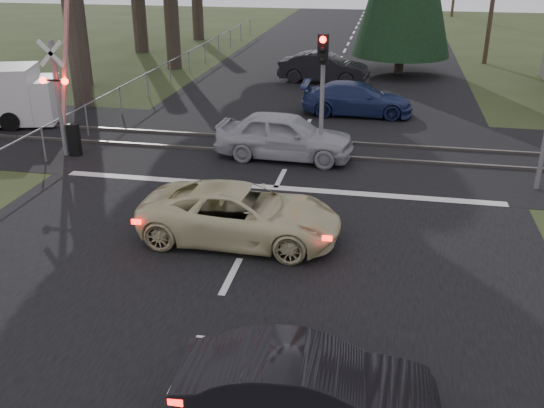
% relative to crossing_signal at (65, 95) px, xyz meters
% --- Properties ---
extents(ground, '(120.00, 120.00, 0.00)m').
position_rel_crossing_signal_xyz_m(ground, '(7.27, -9.79, -2.06)').
color(ground, '#293618').
rests_on(ground, ground).
extents(road, '(14.00, 100.00, 0.01)m').
position_rel_crossing_signal_xyz_m(road, '(7.27, 0.21, -2.05)').
color(road, black).
rests_on(road, ground).
extents(rail_corridor, '(120.00, 8.00, 0.01)m').
position_rel_crossing_signal_xyz_m(rail_corridor, '(7.27, 2.21, -2.05)').
color(rail_corridor, black).
rests_on(rail_corridor, ground).
extents(stop_line, '(13.00, 0.35, 0.00)m').
position_rel_crossing_signal_xyz_m(stop_line, '(7.27, -1.59, -2.05)').
color(stop_line, silver).
rests_on(stop_line, ground).
extents(rail_near, '(120.00, 0.12, 0.10)m').
position_rel_crossing_signal_xyz_m(rail_near, '(7.27, 1.41, -2.01)').
color(rail_near, '#59544C').
rests_on(rail_near, ground).
extents(rail_far, '(120.00, 0.12, 0.10)m').
position_rel_crossing_signal_xyz_m(rail_far, '(7.27, 3.01, -2.01)').
color(rail_far, '#59544C').
rests_on(rail_far, ground).
extents(crossing_signal, '(1.62, 0.38, 6.96)m').
position_rel_crossing_signal_xyz_m(crossing_signal, '(0.00, 0.00, 0.00)').
color(crossing_signal, slate).
rests_on(crossing_signal, ground).
extents(traffic_signal_center, '(0.32, 0.48, 4.10)m').
position_rel_crossing_signal_xyz_m(traffic_signal_center, '(8.27, 0.89, 0.75)').
color(traffic_signal_center, slate).
rests_on(traffic_signal_center, ground).
extents(fence_left, '(0.10, 36.00, 1.20)m').
position_rel_crossing_signal_xyz_m(fence_left, '(-0.53, 12.71, -2.06)').
color(fence_left, slate).
rests_on(fence_left, ground).
extents(cream_coupe, '(4.84, 2.30, 1.33)m').
position_rel_crossing_signal_xyz_m(cream_coupe, '(7.07, -5.01, -1.39)').
color(cream_coupe, beige).
rests_on(cream_coupe, ground).
extents(dark_hatchback, '(3.94, 1.60, 1.27)m').
position_rel_crossing_signal_xyz_m(dark_hatchback, '(9.48, -10.80, -1.42)').
color(dark_hatchback, black).
rests_on(dark_hatchback, ground).
extents(silver_car, '(4.62, 2.05, 1.54)m').
position_rel_crossing_signal_xyz_m(silver_car, '(7.07, 1.12, -1.29)').
color(silver_car, '#A4A8AC').
rests_on(silver_car, ground).
extents(blue_sedan, '(4.60, 1.91, 1.33)m').
position_rel_crossing_signal_xyz_m(blue_sedan, '(9.07, 7.13, -1.39)').
color(blue_sedan, navy).
rests_on(blue_sedan, ground).
extents(dark_car_far, '(4.66, 2.01, 1.49)m').
position_rel_crossing_signal_xyz_m(dark_car_far, '(7.00, 13.16, -1.31)').
color(dark_car_far, black).
rests_on(dark_car_far, ground).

